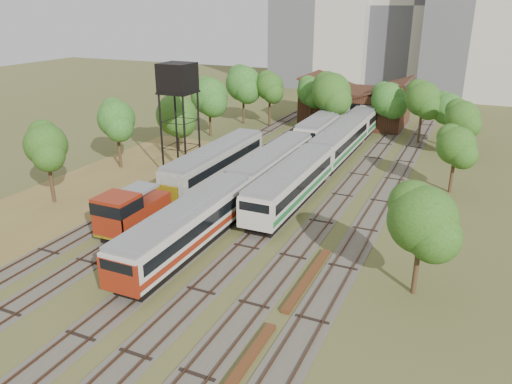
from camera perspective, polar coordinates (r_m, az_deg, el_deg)
The scene contains 16 objects.
ground at distance 33.90m, azimuth -12.07°, elevation -12.93°, with size 240.00×240.00×0.00m, color #475123.
dry_grass_patch at distance 50.27m, azimuth -23.46°, elevation -2.65°, with size 14.00×60.00×0.04m, color brown.
tracks at distance 53.90m, azimuth 3.00°, elevation 0.70°, with size 24.60×80.00×0.19m.
railcar_red_set at distance 46.70m, azimuth -2.18°, elevation 0.08°, with size 3.11×34.57×3.85m.
railcar_green_set at distance 64.27m, azimuth 9.54°, elevation 5.72°, with size 3.24×52.08×4.01m.
railcar_rear at distance 71.03m, azimuth 7.74°, elevation 7.27°, with size 3.26×16.08×4.04m.
shunter_locomotive at distance 43.47m, azimuth -14.11°, elevation -2.29°, with size 3.07×8.13×4.03m.
old_grey_coach at distance 55.08m, azimuth -4.58°, elevation 3.40°, with size 3.16×18.00×3.91m.
water_tower at distance 56.90m, azimuth -8.96°, elevation 12.43°, with size 3.60×3.60×12.44m.
rail_pile_near at distance 28.41m, azimuth -1.73°, elevation -19.65°, with size 0.57×8.58×0.29m, color brown.
rail_pile_far at distance 36.33m, azimuth 5.96°, elevation -9.78°, with size 0.57×9.18×0.30m, color brown.
maintenance_shed at distance 83.78m, azimuth 11.28°, elevation 9.68°, with size 16.45×11.55×7.58m.
tree_band_left at distance 59.89m, azimuth -14.58°, elevation 7.54°, with size 8.10×51.78×8.60m.
tree_band_far at distance 76.24m, azimuth 8.73°, elevation 11.11°, with size 36.08×10.33×9.30m.
tree_band_right at distance 49.88m, azimuth 21.20°, elevation 3.93°, with size 4.88×38.88×7.72m.
tower_centre at distance 123.18m, azimuth 18.21°, elevation 19.62°, with size 20.00×18.00×36.00m, color #B2AEA1.
Camera 1 is at (17.66, -22.18, 18.59)m, focal length 35.00 mm.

